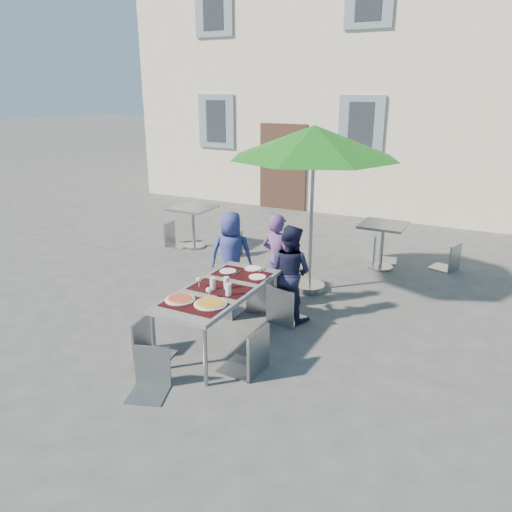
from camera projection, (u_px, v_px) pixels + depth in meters
The scene contains 23 objects.
ground at pixel (177, 348), 6.16m from camera, with size 90.00×90.00×0.00m, color #424345.
building at pixel (407, 22), 14.28m from camera, with size 13.60×8.20×11.10m.
dining_table at pixel (220, 292), 6.03m from camera, with size 0.80×1.85×0.76m.
pizza_near_left at pixel (180, 299), 5.67m from camera, with size 0.34×0.34×0.03m.
pizza_near_right at pixel (210, 303), 5.55m from camera, with size 0.37×0.37×0.03m.
glassware at pixel (219, 285), 5.90m from camera, with size 0.52×0.40×0.15m.
place_settings at pixel (246, 272), 6.52m from camera, with size 0.70×0.47×0.01m.
child_0 at pixel (231, 254), 7.54m from camera, with size 0.64×0.42×1.32m, color navy.
child_1 at pixel (277, 260), 7.19m from camera, with size 0.50×0.33×1.37m, color #603B7A.
child_2 at pixel (289, 273), 6.77m from camera, with size 0.65×0.37×1.33m, color #1A1C3A.
chair_0 at pixel (222, 275), 6.87m from camera, with size 0.46×0.46×1.02m.
chair_1 at pixel (264, 270), 7.01m from camera, with size 0.58×0.59×1.05m.
chair_2 at pixel (285, 282), 6.63m from camera, with size 0.53×0.54×1.01m.
chair_3 at pixel (147, 317), 5.82m from camera, with size 0.44×0.44×0.87m.
chair_4 at pixel (250, 323), 5.45m from camera, with size 0.48×0.47×1.02m.
chair_5 at pixel (148, 347), 5.13m from camera, with size 0.50×0.51×0.89m.
patio_umbrella at pixel (314, 143), 7.19m from camera, with size 2.52×2.52×2.55m.
cafe_table_0 at pixel (193, 218), 9.89m from camera, with size 0.77×0.77×0.83m.
bg_chair_l_0 at pixel (173, 220), 10.02m from camera, with size 0.45×0.45×0.92m.
bg_chair_r_0 at pixel (232, 229), 9.45m from camera, with size 0.47×0.47×0.88m.
cafe_table_1 at pixel (383, 237), 8.71m from camera, with size 0.76×0.76×0.82m.
bg_chair_l_1 at pixel (382, 231), 9.13m from camera, with size 0.50×0.50×0.95m.
bg_chair_r_1 at pixel (452, 241), 8.66m from camera, with size 0.51×0.51×0.91m.
Camera 1 is at (3.39, -4.41, 3.04)m, focal length 35.00 mm.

